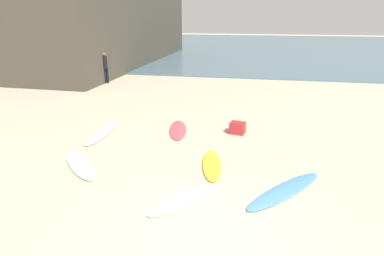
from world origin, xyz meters
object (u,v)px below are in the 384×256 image
(surfboard_5, at_px, (101,132))
(surfboard_3, at_px, (178,130))
(surfboard_2, at_px, (285,190))
(beach_cooler, at_px, (237,128))
(beachgoer_near, at_px, (105,66))
(surfboard_4, at_px, (80,164))
(surfboard_0, at_px, (212,165))
(surfboard_1, at_px, (184,199))

(surfboard_5, bearing_deg, surfboard_3, -165.75)
(surfboard_2, bearing_deg, beach_cooler, 148.54)
(surfboard_2, xyz_separation_m, beachgoer_near, (-9.22, 10.66, 0.94))
(surfboard_3, distance_m, surfboard_4, 3.73)
(surfboard_2, bearing_deg, surfboard_3, 172.05)
(surfboard_2, relative_size, surfboard_5, 1.06)
(surfboard_0, xyz_separation_m, surfboard_4, (-3.45, -0.62, -0.00))
(beachgoer_near, relative_size, beach_cooler, 3.61)
(surfboard_5, height_order, beachgoer_near, beachgoer_near)
(surfboard_1, bearing_deg, beachgoer_near, 158.71)
(surfboard_1, height_order, surfboard_3, surfboard_1)
(beach_cooler, bearing_deg, surfboard_5, -168.83)
(surfboard_2, bearing_deg, surfboard_4, -145.14)
(surfboard_2, distance_m, surfboard_4, 5.28)
(surfboard_0, height_order, surfboard_4, surfboard_0)
(surfboard_1, xyz_separation_m, surfboard_5, (-3.62, 3.60, 0.00))
(surfboard_4, relative_size, surfboard_5, 0.88)
(surfboard_4, bearing_deg, surfboard_3, -164.01)
(surfboard_1, distance_m, surfboard_2, 2.33)
(surfboard_0, bearing_deg, beach_cooler, 70.07)
(surfboard_2, distance_m, beachgoer_near, 14.13)
(surfboard_5, bearing_deg, surfboard_0, 152.52)
(beachgoer_near, bearing_deg, surfboard_5, -109.61)
(surfboard_0, relative_size, surfboard_3, 0.96)
(beachgoer_near, bearing_deg, surfboard_4, -112.06)
(surfboard_3, relative_size, surfboard_5, 0.82)
(surfboard_0, bearing_deg, surfboard_1, -110.90)
(surfboard_0, bearing_deg, beachgoer_near, 118.25)
(surfboard_2, xyz_separation_m, surfboard_3, (-3.34, 3.57, -0.01))
(surfboard_0, distance_m, beach_cooler, 2.73)
(surfboard_2, bearing_deg, surfboard_5, -166.72)
(beachgoer_near, xyz_separation_m, beach_cooler, (7.92, -6.98, -0.78))
(surfboard_3, distance_m, beach_cooler, 2.04)
(surfboard_1, bearing_deg, surfboard_3, 141.92)
(surfboard_3, bearing_deg, surfboard_4, -133.33)
(surfboard_2, relative_size, beachgoer_near, 1.48)
(surfboard_0, relative_size, beachgoer_near, 1.10)
(surfboard_0, bearing_deg, surfboard_3, 111.45)
(surfboard_3, relative_size, beachgoer_near, 1.14)
(surfboard_1, distance_m, beach_cooler, 4.57)
(surfboard_1, distance_m, beachgoer_near, 13.49)
(surfboard_3, relative_size, beach_cooler, 4.13)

